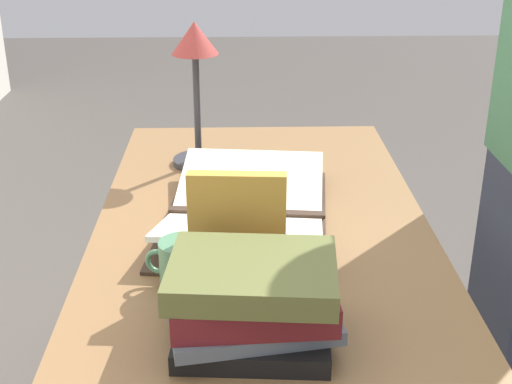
# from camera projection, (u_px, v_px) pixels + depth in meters

# --- Properties ---
(reading_desk) EXTENTS (1.48, 0.75, 0.78)m
(reading_desk) POSITION_uv_depth(u_px,v_px,m) (263.00, 274.00, 1.61)
(reading_desk) COLOR brown
(reading_desk) RESTS_ON ground_plane
(open_book) EXTENTS (0.59, 0.42, 0.07)m
(open_book) POSITION_uv_depth(u_px,v_px,m) (246.00, 209.00, 1.63)
(open_book) COLOR #38281E
(open_book) RESTS_ON reading_desk
(book_stack_tall) EXTENTS (0.22, 0.30, 0.15)m
(book_stack_tall) POSITION_uv_depth(u_px,v_px,m) (253.00, 302.00, 1.17)
(book_stack_tall) COLOR black
(book_stack_tall) RESTS_ON reading_desk
(book_standing_upright) EXTENTS (0.04, 0.18, 0.23)m
(book_standing_upright) POSITION_uv_depth(u_px,v_px,m) (237.00, 232.00, 1.32)
(book_standing_upright) COLOR #BC8933
(book_standing_upright) RESTS_ON reading_desk
(reading_lamp) EXTENTS (0.14, 0.14, 0.39)m
(reading_lamp) POSITION_uv_depth(u_px,v_px,m) (196.00, 67.00, 1.85)
(reading_lamp) COLOR #2D2D33
(reading_lamp) RESTS_ON reading_desk
(coffee_mug) EXTENTS (0.09, 0.12, 0.10)m
(coffee_mug) POSITION_uv_depth(u_px,v_px,m) (183.00, 265.00, 1.34)
(coffee_mug) COLOR #4C7F5B
(coffee_mug) RESTS_ON reading_desk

